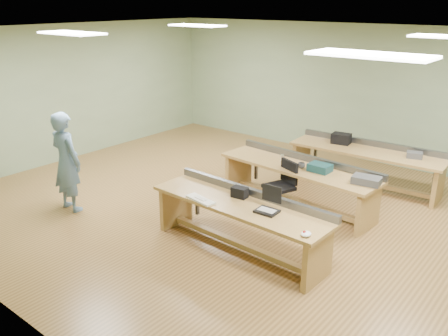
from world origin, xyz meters
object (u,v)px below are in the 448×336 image
(workbench_front, at_px, (240,215))
(laptop_base, at_px, (267,211))
(task_chair, at_px, (281,194))
(workbench_back, at_px, (366,159))
(parts_bin_teal, at_px, (320,168))
(workbench_mid, at_px, (298,176))
(person, at_px, (66,162))
(drinks_can, at_px, (282,158))
(mug, at_px, (301,165))
(parts_bin_grey, at_px, (367,180))
(camera_bag, at_px, (240,192))

(workbench_front, bearing_deg, laptop_base, -3.72)
(workbench_front, height_order, task_chair, task_chair)
(workbench_back, distance_m, parts_bin_teal, 1.68)
(workbench_mid, height_order, workbench_back, same)
(workbench_front, relative_size, person, 1.63)
(parts_bin_teal, bearing_deg, workbench_front, -97.64)
(laptop_base, height_order, drinks_can, drinks_can)
(person, relative_size, laptop_base, 5.79)
(workbench_mid, relative_size, person, 1.71)
(workbench_back, relative_size, mug, 24.09)
(laptop_base, distance_m, parts_bin_grey, 1.97)
(parts_bin_teal, bearing_deg, mug, -169.53)
(workbench_front, height_order, workbench_back, same)
(person, distance_m, parts_bin_grey, 4.98)
(workbench_back, xyz_separation_m, camera_bag, (-0.51, -3.40, 0.27))
(workbench_back, relative_size, person, 1.70)
(task_chair, relative_size, mug, 7.46)
(workbench_front, bearing_deg, drinks_can, 107.25)
(person, xyz_separation_m, parts_bin_teal, (3.43, 2.60, -0.06))
(camera_bag, bearing_deg, parts_bin_grey, 48.32)
(laptop_base, relative_size, drinks_can, 2.58)
(person, xyz_separation_m, camera_bag, (3.05, 0.87, -0.04))
(workbench_back, distance_m, parts_bin_grey, 1.87)
(parts_bin_grey, relative_size, mug, 3.51)
(task_chair, bearing_deg, mug, 86.44)
(workbench_back, xyz_separation_m, laptop_base, (0.10, -3.58, 0.21))
(workbench_front, height_order, workbench_mid, same)
(workbench_back, height_order, drinks_can, drinks_can)
(workbench_front, xyz_separation_m, parts_bin_teal, (0.25, 1.87, 0.26))
(workbench_mid, bearing_deg, camera_bag, -84.42)
(workbench_mid, distance_m, drinks_can, 0.45)
(camera_bag, bearing_deg, workbench_mid, 85.46)
(workbench_back, xyz_separation_m, task_chair, (-0.62, -2.08, -0.22))
(workbench_front, bearing_deg, workbench_back, 85.73)
(camera_bag, relative_size, mug, 1.86)
(workbench_mid, bearing_deg, workbench_back, 75.93)
(parts_bin_grey, bearing_deg, workbench_mid, 176.50)
(parts_bin_grey, bearing_deg, mug, -179.56)
(workbench_front, height_order, mug, workbench_front)
(mug, xyz_separation_m, drinks_can, (-0.46, 0.11, 0.01))
(person, bearing_deg, workbench_back, -130.95)
(laptop_base, height_order, camera_bag, camera_bag)
(workbench_front, relative_size, laptop_base, 9.43)
(workbench_mid, relative_size, workbench_back, 1.01)
(workbench_back, bearing_deg, workbench_mid, -111.44)
(workbench_mid, bearing_deg, drinks_can, -179.92)
(workbench_back, xyz_separation_m, parts_bin_grey, (0.71, -1.71, 0.25))
(person, bearing_deg, parts_bin_grey, -150.25)
(laptop_base, height_order, parts_bin_teal, parts_bin_teal)
(parts_bin_grey, distance_m, drinks_can, 1.63)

